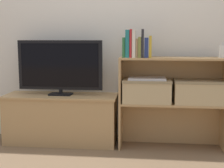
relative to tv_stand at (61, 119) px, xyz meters
The scene contains 19 objects.
ground_plane 0.60m from the tv_stand, 19.57° to the right, with size 16.00×16.00×0.00m, color brown.
wall_back 1.11m from the tv_stand, 22.95° to the left, with size 10.00×0.05×2.40m.
tv_stand is the anchor object (origin of this frame).
tv 0.53m from the tv_stand, 90.00° to the right, with size 0.83×0.14×0.54m.
bookshelf_lower_tier 1.08m from the tv_stand, ahead, with size 0.99×0.29×0.44m.
bookshelf_upper_tier 1.18m from the tv_stand, ahead, with size 0.99×0.29×0.42m.
book_forest 0.96m from the tv_stand, ahead, with size 0.02×0.13×0.18m.
book_teal 1.00m from the tv_stand, ahead, with size 0.03×0.14×0.25m.
book_crimson 1.03m from the tv_stand, ahead, with size 0.02×0.14×0.26m.
book_ivory 1.04m from the tv_stand, ahead, with size 0.03×0.14×0.25m.
book_tan 1.03m from the tv_stand, ahead, with size 0.02×0.13×0.17m.
book_olive 1.06m from the tv_stand, ahead, with size 0.03×0.15×0.19m.
book_charcoal 1.10m from the tv_stand, ahead, with size 0.02×0.15×0.26m.
book_navy 1.10m from the tv_stand, ahead, with size 0.04×0.12×0.18m.
book_mustard 1.13m from the tv_stand, ahead, with size 0.02×0.13×0.20m.
baby_monitor 1.66m from the tv_stand, ahead, with size 0.05×0.04×0.14m.
storage_basket_left 0.90m from the tv_stand, ahead, with size 0.45×0.26×0.22m.
storage_basket_right 1.36m from the tv_stand, ahead, with size 0.45×0.26×0.22m.
laptop 0.95m from the tv_stand, ahead, with size 0.35×0.23×0.02m.
Camera 1 is at (0.32, -2.78, 1.04)m, focal length 50.00 mm.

